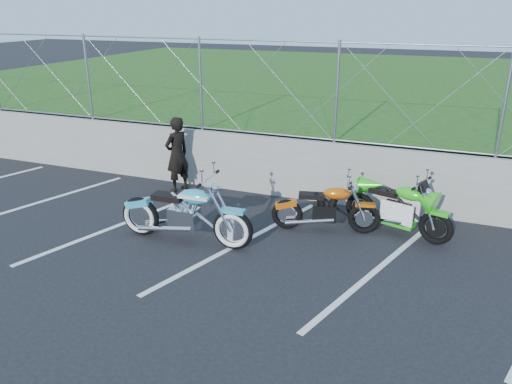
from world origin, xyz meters
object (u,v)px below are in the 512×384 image
at_px(cruiser_turquoise, 187,216).
at_px(sportbike_green, 399,210).
at_px(person_standing, 177,155).
at_px(naked_orange, 327,210).

distance_m(cruiser_turquoise, sportbike_green, 3.79).
distance_m(sportbike_green, person_standing, 4.88).
bearing_deg(sportbike_green, person_standing, -168.93).
relative_size(sportbike_green, person_standing, 1.19).
bearing_deg(cruiser_turquoise, person_standing, 120.41).
distance_m(naked_orange, person_standing, 3.74).
bearing_deg(naked_orange, sportbike_green, 3.66).
xyz_separation_m(cruiser_turquoise, person_standing, (-1.45, 2.23, 0.34)).
xyz_separation_m(naked_orange, person_standing, (-3.61, 0.90, 0.42)).
bearing_deg(cruiser_turquoise, sportbike_green, 24.04).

